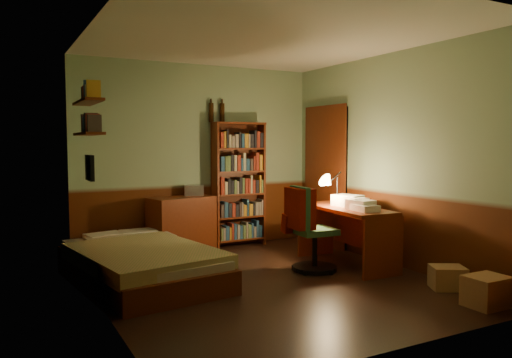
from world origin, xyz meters
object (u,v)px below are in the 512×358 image
mini_stereo (194,190)px  dresser (182,225)px  desk_lamp (337,179)px  office_chair (315,224)px  cardboard_box_b (448,278)px  bookshelf (239,184)px  desk (346,236)px  bed (140,250)px  cardboard_box_a (487,291)px

mini_stereo → dresser: bearing=-132.1°
desk_lamp → office_chair: desk_lamp is taller
cardboard_box_b → dresser: bearing=122.9°
bookshelf → desk: bookshelf is taller
bed → office_chair: bearing=-23.9°
desk_lamp → bookshelf: bearing=119.4°
dresser → cardboard_box_b: bearing=-70.5°
cardboard_box_a → cardboard_box_b: (0.13, 0.56, -0.02)m
dresser → bookshelf: bearing=-8.1°
office_chair → dresser: bearing=128.7°
bed → mini_stereo: bearing=40.1°
bed → dresser: size_ratio=2.55×
bookshelf → dresser: bearing=-172.3°
desk → bookshelf: bearing=114.7°
mini_stereo → cardboard_box_b: (1.63, -2.99, -0.73)m
office_chair → cardboard_box_b: 1.54m
dresser → office_chair: 1.95m
mini_stereo → office_chair: 1.95m
desk → desk_lamp: (0.01, 0.21, 0.69)m
cardboard_box_b → mini_stereo: bearing=118.5°
bed → mini_stereo: 1.66m
bookshelf → office_chair: bookshelf is taller
mini_stereo → bed: bearing=-113.6°
cardboard_box_a → cardboard_box_b: size_ratio=1.14×
mini_stereo → cardboard_box_b: mini_stereo is taller
bed → desk_lamp: desk_lamp is taller
dresser → bookshelf: size_ratio=0.48×
office_chair → cardboard_box_b: size_ratio=3.34×
bookshelf → cardboard_box_b: bookshelf is taller
dresser → office_chair: bearing=-70.0°
dresser → desk: dresser is taller
desk → cardboard_box_b: bearing=-73.3°
office_chair → desk_lamp: bearing=31.0°
dresser → desk_lamp: 2.19m
bookshelf → desk_lamp: bookshelf is taller
bed → mini_stereo: (1.08, 1.16, 0.51)m
bed → cardboard_box_b: (2.71, -1.84, -0.21)m
cardboard_box_a → office_chair: bearing=110.0°
bed → office_chair: 2.02m
bed → desk: (2.41, -0.55, 0.03)m
mini_stereo → cardboard_box_a: size_ratio=0.70×
bed → desk: size_ratio=1.64×
dresser → cardboard_box_b: size_ratio=2.62×
bed → cardboard_box_b: size_ratio=6.68×
dresser → bed: bearing=-142.9°
dresser → office_chair: office_chair is taller
mini_stereo → office_chair: (0.84, -1.74, -0.29)m
office_chair → desk: bearing=8.9°
desk → desk_lamp: size_ratio=2.07×
mini_stereo → desk_lamp: size_ratio=0.41×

